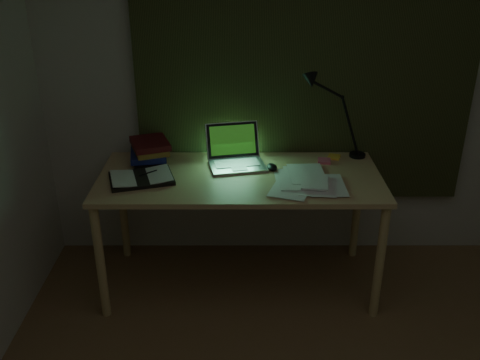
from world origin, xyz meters
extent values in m
cube|color=beige|center=(0.00, 2.00, 1.25)|extent=(3.50, 0.00, 2.50)
cube|color=#292F17|center=(0.00, 1.96, 1.45)|extent=(2.20, 0.06, 2.00)
ellipsoid|color=black|center=(-0.22, 1.63, 0.81)|extent=(0.08, 0.11, 0.04)
cube|color=yellow|center=(0.20, 1.82, 0.80)|extent=(0.10, 0.10, 0.02)
cube|color=#FB6181|center=(0.13, 1.75, 0.80)|extent=(0.09, 0.09, 0.02)
camera|label=1|loc=(-0.42, -1.45, 2.16)|focal=40.00mm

